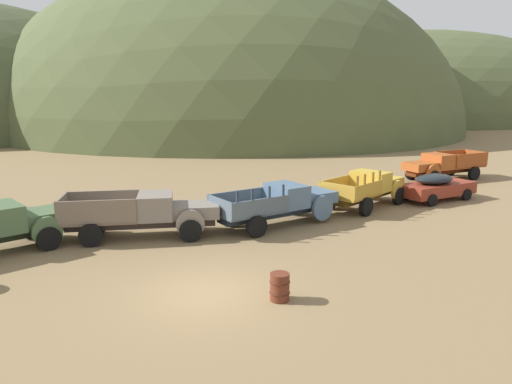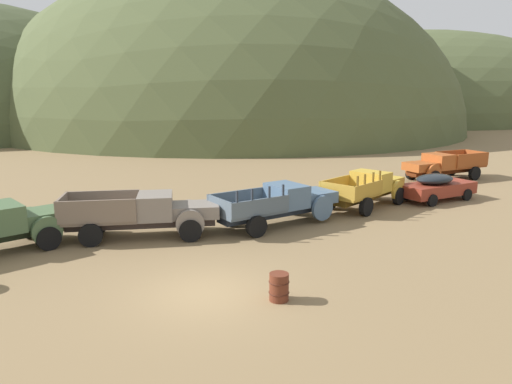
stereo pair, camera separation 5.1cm
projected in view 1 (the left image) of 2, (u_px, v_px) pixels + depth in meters
name	position (u px, v px, depth m)	size (l,w,h in m)	color
ground_plane	(206.00, 294.00, 14.80)	(300.00, 300.00, 0.00)	olive
hill_far_left	(223.00, 127.00, 83.09)	(74.32, 80.58, 52.18)	#4C5633
hill_distant	(428.00, 119.00, 109.88)	(99.87, 61.34, 38.58)	#4C5633
truck_weathered_green	(0.00, 227.00, 18.53)	(6.41, 3.65, 1.89)	#232B1B
truck_primer_gray	(152.00, 214.00, 20.42)	(6.80, 3.89, 1.91)	#3D322D
truck_chalk_blue	(283.00, 203.00, 22.47)	(6.43, 2.94, 2.16)	#262D39
truck_faded_yellow	(369.00, 188.00, 26.06)	(5.97, 3.81, 2.16)	brown
car_rust_red	(439.00, 186.00, 27.42)	(5.06, 2.16, 1.57)	maroon
truck_oxide_orange	(439.00, 166.00, 33.54)	(6.50, 2.46, 1.91)	#51220D
oil_drum_by_truck	(280.00, 287.00, 14.25)	(0.63, 0.63, 0.85)	#5B2819
bush_lone_scrub	(247.00, 201.00, 26.46)	(0.77, 0.98, 0.83)	#3D702D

